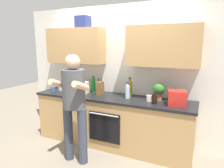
# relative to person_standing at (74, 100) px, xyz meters

# --- Properties ---
(ground_plane) EXTENTS (12.00, 12.00, 0.00)m
(ground_plane) POSITION_rel_person_standing_xyz_m (0.28, 0.71, -0.98)
(ground_plane) COLOR #756B5B
(back_wall_unit) EXTENTS (4.00, 0.38, 2.50)m
(back_wall_unit) POSITION_rel_person_standing_xyz_m (0.28, 0.99, 0.51)
(back_wall_unit) COLOR silver
(back_wall_unit) RESTS_ON ground
(counter) EXTENTS (2.84, 0.67, 0.90)m
(counter) POSITION_rel_person_standing_xyz_m (0.28, 0.71, -0.53)
(counter) COLOR tan
(counter) RESTS_ON ground
(person_standing) EXTENTS (0.49, 0.45, 1.66)m
(person_standing) POSITION_rel_person_standing_xyz_m (0.00, 0.00, 0.00)
(person_standing) COLOR #383D4C
(person_standing) RESTS_ON ground
(bottle_water) EXTENTS (0.08, 0.08, 0.28)m
(bottle_water) POSITION_rel_person_standing_xyz_m (0.57, 0.74, 0.03)
(bottle_water) COLOR silver
(bottle_water) RESTS_ON counter
(bottle_soda) EXTENTS (0.08, 0.08, 0.31)m
(bottle_soda) POSITION_rel_person_standing_xyz_m (-0.17, 0.89, 0.05)
(bottle_soda) COLOR #198C33
(bottle_soda) RESTS_ON counter
(bottle_vinegar) EXTENTS (0.05, 0.05, 0.30)m
(bottle_vinegar) POSITION_rel_person_standing_xyz_m (-0.53, 0.67, 0.04)
(bottle_vinegar) COLOR brown
(bottle_vinegar) RESTS_ON counter
(bottle_juice) EXTENTS (0.06, 0.06, 0.31)m
(bottle_juice) POSITION_rel_person_standing_xyz_m (-0.43, 0.55, 0.05)
(bottle_juice) COLOR orange
(bottle_juice) RESTS_ON counter
(bottle_oil) EXTENTS (0.08, 0.08, 0.34)m
(bottle_oil) POSITION_rel_person_standing_xyz_m (0.57, 0.87, 0.06)
(bottle_oil) COLOR olive
(bottle_oil) RESTS_ON counter
(bottle_soy) EXTENTS (0.07, 0.07, 0.20)m
(bottle_soy) POSITION_rel_person_standing_xyz_m (1.07, 0.60, -0.00)
(bottle_soy) COLOR black
(bottle_soy) RESTS_ON counter
(cup_tea) EXTENTS (0.07, 0.07, 0.10)m
(cup_tea) POSITION_rel_person_standing_xyz_m (-0.88, 0.57, -0.03)
(cup_tea) COLOR #33598C
(cup_tea) RESTS_ON counter
(cup_ceramic) EXTENTS (0.09, 0.09, 0.10)m
(cup_ceramic) POSITION_rel_person_standing_xyz_m (-0.03, 0.92, -0.04)
(cup_ceramic) COLOR #BF4C47
(cup_ceramic) RESTS_ON counter
(cup_coffee) EXTENTS (0.08, 0.08, 0.10)m
(cup_coffee) POSITION_rel_person_standing_xyz_m (0.95, 0.72, -0.04)
(cup_coffee) COLOR white
(cup_coffee) RESTS_ON counter
(mixing_bowl) EXTENTS (0.22, 0.22, 0.08)m
(mixing_bowl) POSITION_rel_person_standing_xyz_m (-0.82, 0.80, -0.05)
(mixing_bowl) COLOR silver
(mixing_bowl) RESTS_ON counter
(knife_block) EXTENTS (0.10, 0.14, 0.30)m
(knife_block) POSITION_rel_person_standing_xyz_m (0.04, 0.76, 0.04)
(knife_block) COLOR brown
(knife_block) RESTS_ON counter
(potted_herb) EXTENTS (0.19, 0.19, 0.29)m
(potted_herb) POSITION_rel_person_standing_xyz_m (1.09, 0.82, 0.09)
(potted_herb) COLOR #9E6647
(potted_herb) RESTS_ON counter
(grocery_bag_rice) EXTENTS (0.25, 0.21, 0.22)m
(grocery_bag_rice) POSITION_rel_person_standing_xyz_m (-0.32, 0.74, 0.02)
(grocery_bag_rice) COLOR beige
(grocery_bag_rice) RESTS_ON counter
(grocery_bag_crisps) EXTENTS (0.29, 0.26, 0.23)m
(grocery_bag_crisps) POSITION_rel_person_standing_xyz_m (1.39, 0.66, 0.03)
(grocery_bag_crisps) COLOR red
(grocery_bag_crisps) RESTS_ON counter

